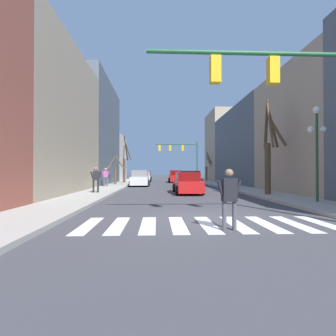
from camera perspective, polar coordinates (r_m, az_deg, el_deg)
The scene contains 21 objects.
ground_plane at distance 9.15m, azimuth 7.42°, elevation -10.93°, with size 240.00×240.00×0.00m, color #424247.
sidewalk_left at distance 10.00m, azimuth -28.55°, elevation -9.54°, with size 2.66×90.00×0.15m.
building_row_left at distance 26.94m, azimuth -21.38°, elevation 7.48°, with size 6.00×46.16×12.53m.
building_row_right at distance 28.45m, azimuth 22.07°, elevation 5.83°, with size 6.00×44.47×11.40m.
crosswalk_stripes at distance 8.25m, azimuth 8.55°, elevation -12.03°, with size 7.65×2.60×0.01m.
traffic_signal_near at distance 9.39m, azimuth 23.83°, elevation 15.07°, with size 6.26×0.28×5.76m.
traffic_signal_far at distance 37.87m, azimuth 2.95°, elevation 3.44°, with size 6.13×0.28×5.92m.
street_lamp_right_corner at distance 14.80m, azimuth 29.67°, elevation 6.39°, with size 0.95×0.36×4.66m.
car_parked_left_far at distance 19.35m, azimuth 4.23°, elevation -3.35°, with size 1.96×4.83×1.57m.
car_parked_left_near at distance 29.11m, azimuth -6.09°, elevation -2.31°, with size 2.08×4.83×1.75m.
car_driving_away_lane at distance 37.99m, azimuth 1.66°, elevation -1.94°, with size 2.02×4.40×1.77m.
car_parked_right_mid at distance 40.42m, azimuth -5.13°, elevation -1.97°, with size 2.01×4.36×1.59m.
car_at_intersection at distance 25.19m, azimuth 4.58°, elevation -2.64°, with size 2.17×4.52×1.67m.
car_parked_left_mid at distance 46.37m, azimuth -4.81°, elevation -1.77°, with size 1.97×4.63×1.67m.
pedestrian_near_right_corner at distance 26.85m, azimuth -13.41°, elevation -1.55°, with size 0.78×0.26×1.82m.
pedestrian_on_left_sidewalk at distance 18.89m, azimuth -15.45°, elevation -1.97°, with size 0.76×0.33×1.78m.
pedestrian_crossing_street at distance 7.39m, azimuth 13.18°, elevation -5.54°, with size 0.73×0.27×1.69m.
street_tree_left_far at distance 30.39m, azimuth -11.46°, elevation -0.63°, with size 2.13×1.03×3.29m.
street_tree_left_near at distance 35.17m, azimuth -9.40°, elevation 0.87°, with size 1.08×2.80×6.20m.
street_tree_right_near at distance 18.13m, azimuth 21.14°, elevation 3.62°, with size 1.38×3.14×6.10m.
street_tree_left_mid at distance 42.28m, azimuth 8.63°, elevation -0.16°, with size 1.53×1.85×4.69m.
Camera 1 is at (-1.54, -8.87, 1.62)m, focal length 28.00 mm.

